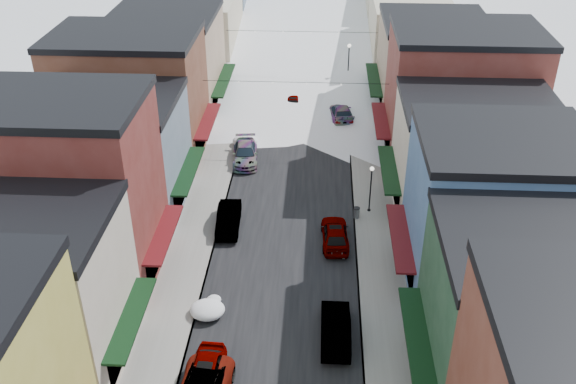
# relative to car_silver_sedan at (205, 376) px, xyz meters

# --- Properties ---
(road) EXTENTS (10.00, 160.00, 0.01)m
(road) POSITION_rel_car_silver_sedan_xyz_m (3.50, 49.09, -0.77)
(road) COLOR black
(road) RESTS_ON ground
(sidewalk_left) EXTENTS (3.20, 160.00, 0.15)m
(sidewalk_left) POSITION_rel_car_silver_sedan_xyz_m (-3.10, 49.09, -0.70)
(sidewalk_left) COLOR gray
(sidewalk_left) RESTS_ON ground
(sidewalk_right) EXTENTS (3.20, 160.00, 0.15)m
(sidewalk_right) POSITION_rel_car_silver_sedan_xyz_m (10.10, 49.09, -0.70)
(sidewalk_right) COLOR gray
(sidewalk_right) RESTS_ON ground
(curb_left) EXTENTS (0.10, 160.00, 0.15)m
(curb_left) POSITION_rel_car_silver_sedan_xyz_m (-1.55, 49.09, -0.70)
(curb_left) COLOR slate
(curb_left) RESTS_ON ground
(curb_right) EXTENTS (0.10, 160.00, 0.15)m
(curb_right) POSITION_rel_car_silver_sedan_xyz_m (8.55, 49.09, -0.70)
(curb_right) COLOR slate
(curb_right) RESTS_ON ground
(bldg_l_cream) EXTENTS (11.30, 8.20, 9.50)m
(bldg_l_cream) POSITION_rel_car_silver_sedan_xyz_m (-9.69, 1.59, 3.98)
(bldg_l_cream) COLOR #C3B29D
(bldg_l_cream) RESTS_ON ground
(bldg_l_brick_near) EXTENTS (12.30, 8.20, 12.50)m
(bldg_l_brick_near) POSITION_rel_car_silver_sedan_xyz_m (-10.19, 9.59, 5.48)
(bldg_l_brick_near) COLOR maroon
(bldg_l_brick_near) RESTS_ON ground
(bldg_l_grayblue) EXTENTS (11.30, 9.20, 9.00)m
(bldg_l_grayblue) POSITION_rel_car_silver_sedan_xyz_m (-9.69, 18.09, 3.73)
(bldg_l_grayblue) COLOR slate
(bldg_l_grayblue) RESTS_ON ground
(bldg_l_brick_far) EXTENTS (13.30, 9.20, 11.00)m
(bldg_l_brick_far) POSITION_rel_car_silver_sedan_xyz_m (-10.69, 27.09, 4.73)
(bldg_l_brick_far) COLOR brown
(bldg_l_brick_far) RESTS_ON ground
(bldg_l_tan) EXTENTS (11.30, 11.20, 10.00)m
(bldg_l_tan) POSITION_rel_car_silver_sedan_xyz_m (-9.69, 37.09, 4.23)
(bldg_l_tan) COLOR tan
(bldg_l_tan) RESTS_ON ground
(bldg_r_green) EXTENTS (11.30, 9.20, 9.50)m
(bldg_r_green) POSITION_rel_car_silver_sedan_xyz_m (16.69, 1.09, 3.98)
(bldg_r_green) COLOR #21442C
(bldg_r_green) RESTS_ON ground
(bldg_r_blue) EXTENTS (11.30, 9.20, 10.50)m
(bldg_r_blue) POSITION_rel_car_silver_sedan_xyz_m (16.69, 10.09, 4.48)
(bldg_r_blue) COLOR #436798
(bldg_r_blue) RESTS_ON ground
(bldg_r_cream) EXTENTS (12.30, 9.20, 9.00)m
(bldg_r_cream) POSITION_rel_car_silver_sedan_xyz_m (17.19, 19.09, 3.73)
(bldg_r_cream) COLOR beige
(bldg_r_cream) RESTS_ON ground
(bldg_r_brick_far) EXTENTS (13.30, 9.20, 11.50)m
(bldg_r_brick_far) POSITION_rel_car_silver_sedan_xyz_m (17.69, 28.09, 4.98)
(bldg_r_brick_far) COLOR maroon
(bldg_r_brick_far) RESTS_ON ground
(bldg_r_tan) EXTENTS (11.30, 11.20, 9.50)m
(bldg_r_tan) POSITION_rel_car_silver_sedan_xyz_m (16.69, 38.09, 3.98)
(bldg_r_tan) COLOR #8F765D
(bldg_r_tan) RESTS_ON ground
(overhead_cables) EXTENTS (16.40, 15.04, 0.04)m
(overhead_cables) POSITION_rel_car_silver_sedan_xyz_m (3.50, 36.59, 5.42)
(overhead_cables) COLOR black
(overhead_cables) RESTS_ON ground
(car_silver_sedan) EXTENTS (2.04, 4.65, 1.56)m
(car_silver_sedan) POSITION_rel_car_silver_sedan_xyz_m (0.00, 0.00, 0.00)
(car_silver_sedan) COLOR gray
(car_silver_sedan) RESTS_ON ground
(car_dark_hatch) EXTENTS (1.85, 4.73, 1.53)m
(car_dark_hatch) POSITION_rel_car_silver_sedan_xyz_m (-0.80, 15.29, -0.01)
(car_dark_hatch) COLOR black
(car_dark_hatch) RESTS_ON ground
(car_silver_wagon) EXTENTS (2.61, 5.39, 1.51)m
(car_silver_wagon) POSITION_rel_car_silver_sedan_xyz_m (-0.74, 25.80, -0.02)
(car_silver_wagon) COLOR #ABACB4
(car_silver_wagon) RESTS_ON ground
(car_green_sedan) EXTENTS (1.73, 4.90, 1.61)m
(car_green_sedan) POSITION_rel_car_silver_sedan_xyz_m (7.00, 4.04, 0.03)
(car_green_sedan) COLOR black
(car_green_sedan) RESTS_ON ground
(car_gray_suv) EXTENTS (2.11, 4.76, 1.59)m
(car_gray_suv) POSITION_rel_car_silver_sedan_xyz_m (7.05, 13.73, 0.02)
(car_gray_suv) COLOR #989BA0
(car_gray_suv) RESTS_ON ground
(car_black_sedan) EXTENTS (2.91, 5.69, 1.58)m
(car_black_sedan) POSITION_rel_car_silver_sedan_xyz_m (7.80, 35.03, 0.01)
(car_black_sedan) COLOR black
(car_black_sedan) RESTS_ON ground
(car_lane_silver) EXTENTS (1.74, 4.13, 1.40)m
(car_lane_silver) POSITION_rel_car_silver_sedan_xyz_m (2.90, 37.25, -0.08)
(car_lane_silver) COLOR #9D9FA5
(car_lane_silver) RESTS_ON ground
(car_lane_white) EXTENTS (3.35, 6.01, 1.59)m
(car_lane_white) POSITION_rel_car_silver_sedan_xyz_m (5.18, 62.35, 0.02)
(car_lane_white) COLOR white
(car_lane_white) RESTS_ON ground
(trash_can) EXTENTS (0.50, 0.50, 0.85)m
(trash_can) POSITION_rel_car_silver_sedan_xyz_m (8.70, 16.96, -0.20)
(trash_can) COLOR slate
(trash_can) RESTS_ON sidewalk_right
(streetlamp_near) EXTENTS (0.32, 0.32, 3.83)m
(streetlamp_near) POSITION_rel_car_silver_sedan_xyz_m (9.71, 17.98, 1.79)
(streetlamp_near) COLOR black
(streetlamp_near) RESTS_ON sidewalk_right
(streetlamp_far) EXTENTS (0.40, 0.40, 4.78)m
(streetlamp_far) POSITION_rel_car_silver_sedan_xyz_m (8.70, 44.09, 2.38)
(streetlamp_far) COLOR black
(streetlamp_far) RESTS_ON sidewalk_right
(snow_pile_near) EXTENTS (2.15, 2.52, 0.91)m
(snow_pile_near) POSITION_rel_car_silver_sedan_xyz_m (-0.78, 5.73, -0.34)
(snow_pile_near) COLOR white
(snow_pile_near) RESTS_ON ground
(snow_pile_mid) EXTENTS (2.09, 2.48, 0.88)m
(snow_pile_mid) POSITION_rel_car_silver_sedan_xyz_m (-0.78, 5.65, -0.36)
(snow_pile_mid) COLOR white
(snow_pile_mid) RESTS_ON ground
(snow_pile_far) EXTENTS (2.32, 2.63, 0.98)m
(snow_pile_far) POSITION_rel_car_silver_sedan_xyz_m (-1.08, 28.89, -0.31)
(snow_pile_far) COLOR white
(snow_pile_far) RESTS_ON ground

